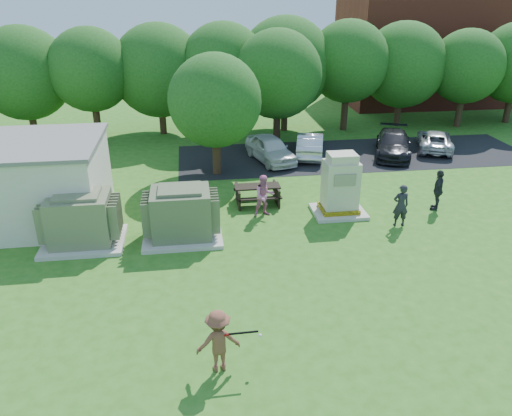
{
  "coord_description": "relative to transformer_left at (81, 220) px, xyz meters",
  "views": [
    {
      "loc": [
        -2.32,
        -12.91,
        8.97
      ],
      "look_at": [
        0.0,
        4.0,
        1.3
      ],
      "focal_mm": 35.0,
      "sensor_mm": 36.0,
      "label": 1
    }
  ],
  "objects": [
    {
      "name": "person_walking_right",
      "position": [
        14.64,
        1.19,
        -0.07
      ],
      "size": [
        0.93,
        1.13,
        1.8
      ],
      "primitive_type": "imported",
      "rotation": [
        0.0,
        0.0,
        4.15
      ],
      "color": "#27282C",
      "rests_on": "ground"
    },
    {
      "name": "parking_strip",
      "position": [
        13.5,
        9.0,
        -0.96
      ],
      "size": [
        20.0,
        6.0,
        0.01
      ],
      "primitive_type": "cube",
      "color": "#232326",
      "rests_on": "ground"
    },
    {
      "name": "generator_cabinet",
      "position": [
        10.32,
        1.34,
        0.2
      ],
      "size": [
        2.2,
        1.8,
        2.68
      ],
      "color": "beige",
      "rests_on": "ground"
    },
    {
      "name": "transformer_left",
      "position": [
        0.0,
        0.0,
        0.0
      ],
      "size": [
        3.0,
        2.4,
        2.07
      ],
      "color": "beige",
      "rests_on": "ground"
    },
    {
      "name": "person_by_generator",
      "position": [
        12.41,
        -0.12,
        -0.09
      ],
      "size": [
        0.67,
        0.46,
        1.77
      ],
      "primitive_type": "imported",
      "rotation": [
        0.0,
        0.0,
        3.08
      ],
      "color": "#222227",
      "rests_on": "ground"
    },
    {
      "name": "car_white",
      "position": [
        8.55,
        8.61,
        -0.27
      ],
      "size": [
        2.69,
        4.41,
        1.4
      ],
      "primitive_type": "imported",
      "rotation": [
        0.0,
        0.0,
        0.27
      ],
      "color": "silver",
      "rests_on": "ground"
    },
    {
      "name": "brick_building",
      "position": [
        24.5,
        22.5,
        3.03
      ],
      "size": [
        15.0,
        8.0,
        8.0
      ],
      "primitive_type": "cube",
      "color": "maroon",
      "rests_on": "ground"
    },
    {
      "name": "car_silver_b",
      "position": [
        18.51,
        9.36,
        -0.4
      ],
      "size": [
        3.27,
        4.49,
        1.13
      ],
      "primitive_type": "imported",
      "rotation": [
        0.0,
        0.0,
        2.76
      ],
      "color": "silver",
      "rests_on": "ground"
    },
    {
      "name": "picnic_table",
      "position": [
        7.02,
        2.86,
        -0.44
      ],
      "size": [
        2.0,
        1.5,
        0.85
      ],
      "color": "black",
      "rests_on": "ground"
    },
    {
      "name": "batter",
      "position": [
        4.6,
        -7.43,
        -0.1
      ],
      "size": [
        1.19,
        0.78,
        1.73
      ],
      "primitive_type": "imported",
      "rotation": [
        0.0,
        0.0,
        3.27
      ],
      "color": "brown",
      "rests_on": "ground"
    },
    {
      "name": "batting_equipment",
      "position": [
        5.16,
        -7.51,
        0.12
      ],
      "size": [
        1.08,
        0.26,
        0.33
      ],
      "color": "black",
      "rests_on": "ground"
    },
    {
      "name": "ground",
      "position": [
        6.5,
        -4.5,
        -0.97
      ],
      "size": [
        120.0,
        120.0,
        0.0
      ],
      "primitive_type": "plane",
      "color": "#2D6619",
      "rests_on": "ground"
    },
    {
      "name": "car_dark",
      "position": [
        15.66,
        8.66,
        -0.3
      ],
      "size": [
        3.41,
        5.0,
        1.34
      ],
      "primitive_type": "imported",
      "rotation": [
        0.0,
        0.0,
        -0.37
      ],
      "color": "black",
      "rests_on": "ground"
    },
    {
      "name": "transformer_right",
      "position": [
        3.7,
        0.0,
        0.0
      ],
      "size": [
        3.0,
        2.4,
        2.07
      ],
      "color": "beige",
      "rests_on": "ground"
    },
    {
      "name": "car_silver_a",
      "position": [
        10.94,
        9.22,
        -0.3
      ],
      "size": [
        2.42,
        4.3,
        1.34
      ],
      "primitive_type": "imported",
      "rotation": [
        0.0,
        0.0,
        2.88
      ],
      "color": "silver",
      "rests_on": "ground"
    },
    {
      "name": "tree_row",
      "position": [
        8.25,
        14.0,
        3.18
      ],
      "size": [
        41.3,
        13.3,
        7.3
      ],
      "color": "#47301E",
      "rests_on": "ground"
    },
    {
      "name": "person_at_picnic",
      "position": [
        7.13,
        1.56,
        -0.07
      ],
      "size": [
        0.98,
        0.83,
        1.81
      ],
      "primitive_type": "imported",
      "rotation": [
        0.0,
        0.0,
        0.17
      ],
      "color": "#C96A97",
      "rests_on": "ground"
    }
  ]
}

